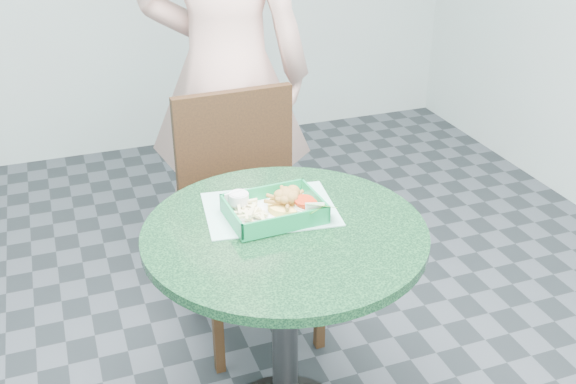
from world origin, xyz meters
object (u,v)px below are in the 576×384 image
object	(u,v)px
food_basket	(274,218)
sauce_ramekin	(240,203)
cafe_table	(285,283)
dining_chair	(245,200)
crab_sandwich	(288,205)
diner_person	(224,19)

from	to	relation	value
food_basket	sauce_ramekin	bearing A→B (deg)	141.39
cafe_table	dining_chair	size ratio (longest dim) A/B	0.88
dining_chair	crab_sandwich	distance (m)	0.61
cafe_table	food_basket	xyz separation A→B (m)	(-0.01, 0.07, 0.19)
food_basket	crab_sandwich	xyz separation A→B (m)	(0.04, 0.01, 0.03)
diner_person	dining_chair	bearing A→B (deg)	106.66
dining_chair	sauce_ramekin	bearing A→B (deg)	-109.54
cafe_table	sauce_ramekin	size ratio (longest dim) A/B	13.81
cafe_table	food_basket	world-z (taller)	food_basket
cafe_table	sauce_ramekin	xyz separation A→B (m)	(-0.09, 0.14, 0.22)
dining_chair	crab_sandwich	world-z (taller)	dining_chair
diner_person	crab_sandwich	world-z (taller)	diner_person
diner_person	sauce_ramekin	xyz separation A→B (m)	(-0.19, -0.82, -0.34)
dining_chair	cafe_table	bearing A→B (deg)	-97.66
diner_person	sauce_ramekin	size ratio (longest dim) A/B	38.76
dining_chair	diner_person	distance (m)	0.69
crab_sandwich	cafe_table	bearing A→B (deg)	-115.58
diner_person	sauce_ramekin	distance (m)	0.91
food_basket	sauce_ramekin	world-z (taller)	sauce_ramekin
cafe_table	diner_person	xyz separation A→B (m)	(0.10, 0.95, 0.56)
cafe_table	food_basket	size ratio (longest dim) A/B	3.04
crab_sandwich	dining_chair	bearing A→B (deg)	87.31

